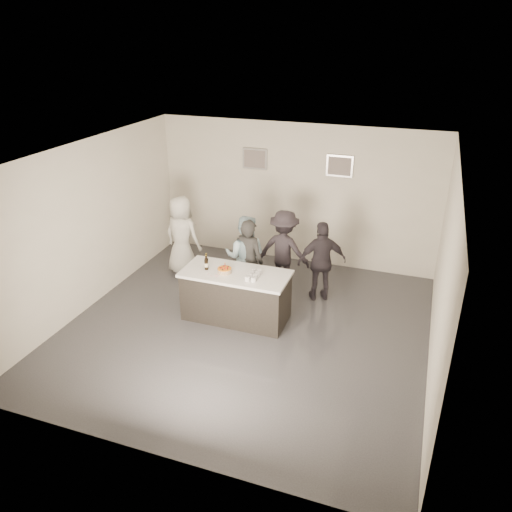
% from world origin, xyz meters
% --- Properties ---
extents(floor, '(6.00, 6.00, 0.00)m').
position_xyz_m(floor, '(0.00, 0.00, 0.00)').
color(floor, '#3D3D42').
rests_on(floor, ground).
extents(ceiling, '(6.00, 6.00, 0.00)m').
position_xyz_m(ceiling, '(0.00, 0.00, 3.00)').
color(ceiling, white).
extents(wall_back, '(6.00, 0.04, 3.00)m').
position_xyz_m(wall_back, '(0.00, 3.00, 1.50)').
color(wall_back, silver).
rests_on(wall_back, ground).
extents(wall_front, '(6.00, 0.04, 3.00)m').
position_xyz_m(wall_front, '(0.00, -3.00, 1.50)').
color(wall_front, silver).
rests_on(wall_front, ground).
extents(wall_left, '(0.04, 6.00, 3.00)m').
position_xyz_m(wall_left, '(-3.00, 0.00, 1.50)').
color(wall_left, silver).
rests_on(wall_left, ground).
extents(wall_right, '(0.04, 6.00, 3.00)m').
position_xyz_m(wall_right, '(3.00, 0.00, 1.50)').
color(wall_right, silver).
rests_on(wall_right, ground).
extents(picture_left, '(0.54, 0.04, 0.44)m').
position_xyz_m(picture_left, '(-0.90, 2.97, 2.20)').
color(picture_left, '#B2B2B7').
rests_on(picture_left, wall_back).
extents(picture_right, '(0.54, 0.04, 0.44)m').
position_xyz_m(picture_right, '(0.90, 2.97, 2.20)').
color(picture_right, '#B2B2B7').
rests_on(picture_right, wall_back).
extents(bar_counter, '(1.86, 0.86, 0.90)m').
position_xyz_m(bar_counter, '(-0.29, 0.26, 0.45)').
color(bar_counter, white).
rests_on(bar_counter, ground).
extents(cake, '(0.24, 0.24, 0.07)m').
position_xyz_m(cake, '(-0.46, 0.19, 0.94)').
color(cake, orange).
rests_on(cake, bar_counter).
extents(beer_bottle_a, '(0.07, 0.07, 0.26)m').
position_xyz_m(beer_bottle_a, '(-0.83, 0.27, 1.03)').
color(beer_bottle_a, black).
rests_on(beer_bottle_a, bar_counter).
extents(beer_bottle_b, '(0.07, 0.07, 0.26)m').
position_xyz_m(beer_bottle_b, '(-0.81, 0.20, 1.03)').
color(beer_bottle_b, black).
rests_on(beer_bottle_b, bar_counter).
extents(tumbler_cluster, '(0.19, 0.40, 0.08)m').
position_xyz_m(tumbler_cluster, '(0.06, 0.21, 0.94)').
color(tumbler_cluster, orange).
rests_on(tumbler_cluster, bar_counter).
extents(candles, '(0.24, 0.08, 0.01)m').
position_xyz_m(candles, '(-0.61, 0.02, 0.90)').
color(candles, pink).
rests_on(candles, bar_counter).
extents(person_main_black, '(0.64, 0.48, 1.61)m').
position_xyz_m(person_main_black, '(-0.31, 0.97, 0.80)').
color(person_main_black, '#252525').
rests_on(person_main_black, ground).
extents(person_main_blue, '(0.86, 0.71, 1.62)m').
position_xyz_m(person_main_blue, '(-0.43, 1.11, 0.81)').
color(person_main_blue, '#9EBFCF').
rests_on(person_main_blue, ground).
extents(person_guest_left, '(0.89, 0.66, 1.66)m').
position_xyz_m(person_guest_left, '(-2.00, 1.59, 0.83)').
color(person_guest_left, silver).
rests_on(person_guest_left, ground).
extents(person_guest_right, '(0.98, 0.74, 1.55)m').
position_xyz_m(person_guest_right, '(0.96, 1.44, 0.78)').
color(person_guest_right, '#2F2A31').
rests_on(person_guest_right, ground).
extents(person_guest_back, '(1.10, 0.71, 1.60)m').
position_xyz_m(person_guest_back, '(0.16, 1.67, 0.80)').
color(person_guest_back, '#2A252C').
rests_on(person_guest_back, ground).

